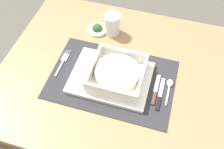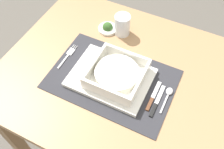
# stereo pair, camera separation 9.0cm
# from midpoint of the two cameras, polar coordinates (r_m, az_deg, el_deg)

# --- Properties ---
(ground_plane) EXTENTS (6.00, 6.00, 0.00)m
(ground_plane) POSITION_cam_midpoint_polar(r_m,az_deg,el_deg) (1.58, -0.95, -15.15)
(ground_plane) COLOR #59544C
(dining_table) EXTENTS (0.89, 0.73, 0.72)m
(dining_table) POSITION_cam_midpoint_polar(r_m,az_deg,el_deg) (1.03, -1.41, -3.17)
(dining_table) COLOR #A37A51
(dining_table) RESTS_ON ground
(placemat) EXTENTS (0.45, 0.30, 0.00)m
(placemat) POSITION_cam_midpoint_polar(r_m,az_deg,el_deg) (0.93, -2.78, -1.23)
(placemat) COLOR #2D2D33
(placemat) RESTS_ON dining_table
(serving_plate) EXTENTS (0.29, 0.21, 0.02)m
(serving_plate) POSITION_cam_midpoint_polar(r_m,az_deg,el_deg) (0.92, -3.08, -0.92)
(serving_plate) COLOR white
(serving_plate) RESTS_ON placemat
(porridge_bowl) EXTENTS (0.19, 0.19, 0.05)m
(porridge_bowl) POSITION_cam_midpoint_polar(r_m,az_deg,el_deg) (0.89, -1.71, -0.03)
(porridge_bowl) COLOR white
(porridge_bowl) RESTS_ON serving_plate
(fork) EXTENTS (0.02, 0.13, 0.00)m
(fork) POSITION_cam_midpoint_polar(r_m,az_deg,el_deg) (1.00, -13.54, 2.91)
(fork) COLOR silver
(fork) RESTS_ON placemat
(spoon) EXTENTS (0.02, 0.12, 0.01)m
(spoon) POSITION_cam_midpoint_polar(r_m,az_deg,el_deg) (0.92, 10.25, -2.53)
(spoon) COLOR silver
(spoon) RESTS_ON placemat
(butter_knife) EXTENTS (0.01, 0.14, 0.01)m
(butter_knife) POSITION_cam_midpoint_polar(r_m,az_deg,el_deg) (0.89, 8.00, -5.04)
(butter_knife) COLOR black
(butter_knife) RESTS_ON placemat
(bread_knife) EXTENTS (0.01, 0.13, 0.01)m
(bread_knife) POSITION_cam_midpoint_polar(r_m,az_deg,el_deg) (0.90, 7.00, -4.04)
(bread_knife) COLOR #59331E
(bread_knife) RESTS_ON placemat
(drinking_glass) EXTENTS (0.06, 0.06, 0.09)m
(drinking_glass) POSITION_cam_midpoint_polar(r_m,az_deg,el_deg) (1.06, -2.44, 10.98)
(drinking_glass) COLOR white
(drinking_glass) RESTS_ON dining_table
(condiment_saucer) EXTENTS (0.08, 0.08, 0.04)m
(condiment_saucer) POSITION_cam_midpoint_polar(r_m,az_deg,el_deg) (1.09, -5.77, 10.09)
(condiment_saucer) COLOR white
(condiment_saucer) RESTS_ON dining_table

